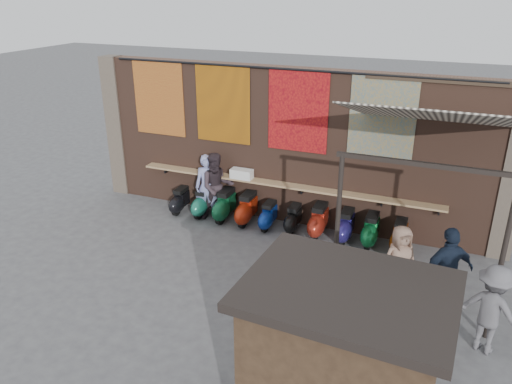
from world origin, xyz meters
TOP-DOWN VIEW (x-y plane):
  - ground at (0.00, 0.00)m, footprint 70.00×70.00m
  - brick_wall at (0.00, 2.70)m, footprint 10.00×0.40m
  - pier_left at (-5.20, 2.70)m, footprint 0.50×0.50m
  - eating_counter at (0.00, 2.33)m, footprint 8.00×0.32m
  - shelf_box at (-1.12, 2.30)m, footprint 0.58×0.28m
  - tapestry_redgold at (-3.60, 2.48)m, footprint 1.50×0.02m
  - tapestry_sun at (-1.70, 2.48)m, footprint 1.50×0.02m
  - tapestry_orange at (0.30, 2.48)m, footprint 1.50×0.02m
  - tapestry_multi at (2.30, 2.48)m, footprint 1.50×0.02m
  - hang_rail at (0.00, 2.47)m, footprint 9.50×0.06m
  - scooter_stool_0 at (-2.82, 1.95)m, footprint 0.32×0.72m
  - scooter_stool_1 at (-2.15, 2.01)m, footprint 0.35×0.78m
  - scooter_stool_2 at (-1.48, 1.99)m, footprint 0.39×0.87m
  - scooter_stool_3 at (-0.85, 2.00)m, footprint 0.39×0.86m
  - scooter_stool_4 at (-0.23, 1.95)m, footprint 0.33×0.73m
  - scooter_stool_5 at (0.41, 2.03)m, footprint 0.32×0.72m
  - scooter_stool_6 at (1.07, 2.04)m, footprint 0.38×0.85m
  - scooter_stool_7 at (1.75, 2.03)m, footprint 0.37×0.82m
  - scooter_stool_8 at (2.36, 2.04)m, footprint 0.37×0.82m
  - scooter_stool_9 at (3.03, 2.00)m, footprint 0.35×0.79m
  - diner_left at (-1.99, 2.00)m, footprint 0.75×0.63m
  - diner_right at (-1.70, 2.00)m, footprint 1.12×1.07m
  - shopper_navy at (4.11, -0.13)m, footprint 1.11×0.98m
  - shopper_grey at (4.86, -0.96)m, footprint 1.21×0.97m
  - shopper_tan at (3.21, 0.22)m, footprint 0.87×0.81m
  - market_stall at (2.96, -3.79)m, footprint 2.31×1.79m
  - stall_roof at (2.96, -3.79)m, footprint 2.59×2.05m
  - stall_sign at (3.00, -2.93)m, footprint 1.20×0.11m
  - stall_shelf at (3.00, -2.93)m, footprint 1.85×0.20m
  - awning_canvas at (3.50, 0.90)m, footprint 3.20×3.28m
  - awning_ledger at (3.50, 2.49)m, footprint 3.30×0.08m
  - awning_header at (3.50, -0.60)m, footprint 3.00×0.08m
  - awning_post_left at (2.10, -0.60)m, footprint 0.09×0.09m
  - awning_post_right at (4.90, -0.60)m, footprint 0.09×0.09m

SIDE VIEW (x-z plane):
  - ground at x=0.00m, z-range 0.00..0.00m
  - scooter_stool_5 at x=0.41m, z-range 0.00..0.68m
  - scooter_stool_0 at x=-2.82m, z-range 0.00..0.69m
  - scooter_stool_4 at x=-0.23m, z-range 0.00..0.69m
  - scooter_stool_1 at x=-2.15m, z-range 0.00..0.74m
  - scooter_stool_9 at x=3.03m, z-range 0.00..0.75m
  - scooter_stool_7 at x=1.75m, z-range 0.00..0.77m
  - scooter_stool_8 at x=2.36m, z-range 0.00..0.78m
  - scooter_stool_6 at x=1.07m, z-range 0.00..0.81m
  - scooter_stool_3 at x=-0.85m, z-range 0.00..0.82m
  - scooter_stool_2 at x=-1.48m, z-range 0.00..0.83m
  - shopper_tan at x=3.21m, z-range 0.00..1.50m
  - shopper_grey at x=4.86m, z-range 0.00..1.64m
  - diner_left at x=-1.99m, z-range 0.00..1.74m
  - stall_shelf at x=3.00m, z-range 0.85..0.91m
  - shopper_navy at x=4.11m, z-range 0.00..1.80m
  - diner_right at x=-1.70m, z-range 0.00..1.83m
  - eating_counter at x=0.00m, z-range 1.08..1.12m
  - market_stall at x=2.96m, z-range 0.00..2.41m
  - shelf_box at x=-1.12m, z-range 1.12..1.37m
  - awning_post_left at x=2.10m, z-range 0.00..3.10m
  - awning_post_right at x=4.90m, z-range 0.00..3.10m
  - stall_sign at x=3.00m, z-range 1.50..2.00m
  - brick_wall at x=0.00m, z-range 0.00..4.00m
  - pier_left at x=-5.20m, z-range 0.00..4.00m
  - stall_roof at x=2.96m, z-range 2.41..2.53m
  - tapestry_redgold at x=-3.60m, z-range 2.00..4.00m
  - tapestry_sun at x=-1.70m, z-range 2.00..4.00m
  - tapestry_orange at x=0.30m, z-range 2.00..4.00m
  - tapestry_multi at x=2.30m, z-range 2.00..4.00m
  - awning_header at x=3.50m, z-range 3.04..3.12m
  - awning_canvas at x=3.50m, z-range 3.07..4.03m
  - awning_ledger at x=3.50m, z-range 3.89..4.01m
  - hang_rail at x=0.00m, z-range 3.95..4.01m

